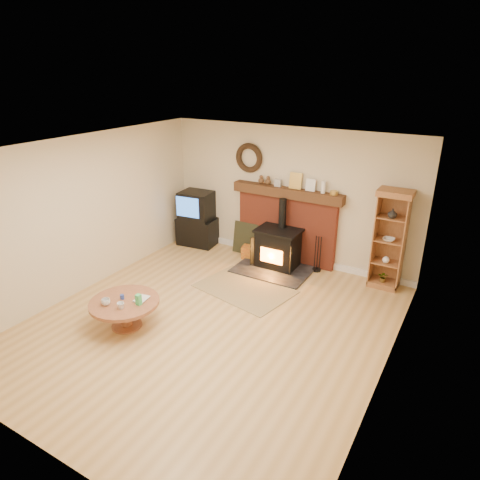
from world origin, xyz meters
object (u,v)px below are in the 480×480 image
Objects in this scene: wood_stove at (277,249)px; tv_unit at (197,219)px; curio_cabinet at (390,239)px; coffee_table at (125,306)px.

tv_unit is (-1.99, 0.19, 0.19)m from wood_stove.
tv_unit is at bearing 174.47° from wood_stove.
wood_stove is 2.01m from tv_unit.
wood_stove is 1.20× the size of tv_unit.
curio_cabinet is (1.95, 0.28, 0.50)m from wood_stove.
tv_unit is at bearing -178.79° from curio_cabinet.
tv_unit is 1.15× the size of coffee_table.
wood_stove is 1.38× the size of coffee_table.
curio_cabinet is (3.94, 0.08, 0.32)m from tv_unit.
coffee_table is at bearing -132.78° from curio_cabinet.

